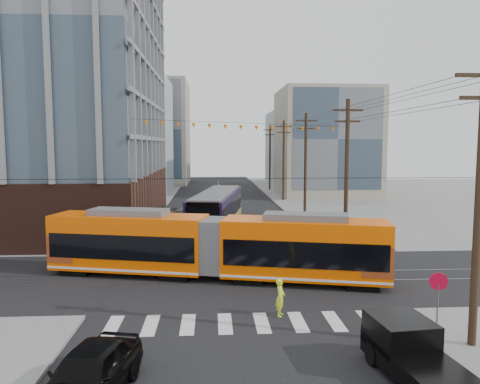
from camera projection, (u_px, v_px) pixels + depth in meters
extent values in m
plane|color=slate|center=(239.00, 301.00, 23.24)|extent=(160.00, 160.00, 0.00)
cube|color=#8C99A5|center=(111.00, 136.00, 72.94)|extent=(18.00, 16.00, 18.00)
cube|color=gray|center=(326.00, 143.00, 71.07)|extent=(14.00, 14.00, 16.00)
cube|color=gray|center=(148.00, 133.00, 92.89)|extent=(16.00, 18.00, 20.00)
cube|color=#8C99A5|center=(311.00, 148.00, 91.15)|extent=(16.00, 16.00, 14.00)
cylinder|color=black|center=(479.00, 205.00, 17.24)|extent=(0.30, 0.30, 11.00)
cylinder|color=black|center=(270.00, 158.00, 78.81)|extent=(0.30, 0.30, 11.00)
imported|color=black|center=(89.00, 374.00, 14.08)|extent=(2.97, 5.19, 1.66)
imported|color=#AEAEAE|center=(162.00, 233.00, 36.52)|extent=(3.11, 5.38, 1.68)
imported|color=#B9B9B9|center=(169.00, 224.00, 41.20)|extent=(3.14, 5.36, 1.46)
imported|color=#464648|center=(168.00, 212.00, 48.49)|extent=(3.88, 5.73, 1.46)
imported|color=#DEFF29|center=(280.00, 297.00, 21.09)|extent=(0.58, 0.72, 1.72)
cube|color=slate|center=(342.00, 244.00, 34.59)|extent=(2.10, 4.06, 0.80)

